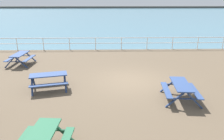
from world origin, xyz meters
name	(u,v)px	position (x,y,z in m)	size (l,w,h in m)	color
ground_plane	(131,83)	(0.00, 0.00, -0.10)	(30.00, 24.00, 0.20)	brown
sea_band	(110,14)	(0.00, 52.75, 0.00)	(142.00, 90.00, 0.01)	teal
distant_shoreline	(108,8)	(0.00, 95.75, 0.00)	(142.00, 6.00, 1.80)	#4C4C47
seaward_railing	(121,41)	(0.00, 7.75, 0.76)	(23.07, 0.07, 1.08)	white
picnic_table_near_right	(49,78)	(-4.25, -0.93, 0.58)	(2.10, 1.88, 0.80)	#334C84
picnic_table_far_left	(20,56)	(-7.27, 3.34, 0.58)	(1.62, 1.87, 0.80)	#334C84
picnic_table_far_right	(181,88)	(1.93, -2.36, 0.58)	(1.70, 1.94, 0.80)	#334C84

